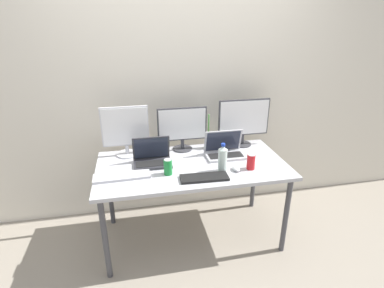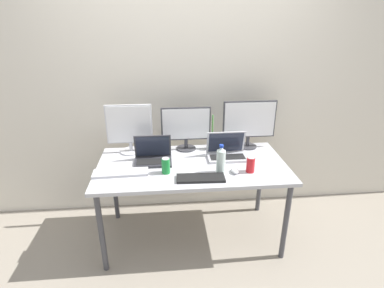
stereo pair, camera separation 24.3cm
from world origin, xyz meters
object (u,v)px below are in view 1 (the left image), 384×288
(keyboard_aux, at_px, (122,176))
(bamboo_vase, at_px, (208,141))
(monitor_right, at_px, (244,120))
(laptop_silver, at_px, (152,158))
(monitor_left, at_px, (125,130))
(keyboard_main, at_px, (204,178))
(soda_can_near_keyboard, at_px, (168,167))
(soda_can_by_laptop, at_px, (251,162))
(work_desk, at_px, (192,170))
(water_bottle, at_px, (223,159))
(mouse_by_keyboard, at_px, (236,168))
(monitor_center, at_px, (182,127))
(laptop_secondary, at_px, (224,150))

(keyboard_aux, height_order, bamboo_vase, bamboo_vase)
(monitor_right, xyz_separation_m, laptop_silver, (-0.88, -0.23, -0.20))
(monitor_left, xyz_separation_m, bamboo_vase, (0.74, -0.00, -0.17))
(monitor_left, xyz_separation_m, keyboard_main, (0.57, -0.56, -0.22))
(soda_can_near_keyboard, relative_size, soda_can_by_laptop, 1.00)
(work_desk, bearing_deg, keyboard_aux, -168.00)
(work_desk, bearing_deg, monitor_right, 29.18)
(monitor_left, distance_m, keyboard_main, 0.83)
(soda_can_by_laptop, bearing_deg, keyboard_main, -168.16)
(soda_can_by_laptop, bearing_deg, keyboard_aux, 176.62)
(keyboard_aux, relative_size, soda_can_near_keyboard, 3.39)
(water_bottle, bearing_deg, soda_can_near_keyboard, 175.29)
(soda_can_near_keyboard, bearing_deg, monitor_left, 125.38)
(keyboard_main, height_order, soda_can_near_keyboard, soda_can_near_keyboard)
(soda_can_near_keyboard, bearing_deg, bamboo_vase, 45.20)
(work_desk, relative_size, keyboard_aux, 3.67)
(monitor_right, distance_m, mouse_by_keyboard, 0.60)
(monitor_left, relative_size, soda_can_by_laptop, 3.50)
(laptop_silver, bearing_deg, keyboard_aux, -141.22)
(water_bottle, height_order, soda_can_by_laptop, water_bottle)
(keyboard_main, xyz_separation_m, soda_can_near_keyboard, (-0.26, 0.13, 0.05))
(water_bottle, bearing_deg, monitor_center, 115.61)
(mouse_by_keyboard, bearing_deg, water_bottle, 172.73)
(laptop_silver, relative_size, bamboo_vase, 0.94)
(monitor_center, distance_m, water_bottle, 0.55)
(monitor_left, xyz_separation_m, water_bottle, (0.74, -0.47, -0.12))
(monitor_left, height_order, laptop_secondary, monitor_left)
(soda_can_near_keyboard, bearing_deg, monitor_center, 67.06)
(monitor_center, height_order, soda_can_near_keyboard, monitor_center)
(monitor_left, height_order, keyboard_aux, monitor_left)
(keyboard_main, bearing_deg, mouse_by_keyboard, 18.51)
(mouse_by_keyboard, bearing_deg, bamboo_vase, 101.13)
(monitor_center, distance_m, bamboo_vase, 0.29)
(monitor_right, bearing_deg, mouse_by_keyboard, -115.29)
(monitor_center, bearing_deg, bamboo_vase, -4.48)
(keyboard_aux, bearing_deg, mouse_by_keyboard, -6.00)
(keyboard_main, relative_size, keyboard_aux, 0.85)
(monitor_center, bearing_deg, monitor_left, -177.87)
(monitor_right, relative_size, laptop_secondary, 1.44)
(monitor_center, height_order, mouse_by_keyboard, monitor_center)
(laptop_silver, distance_m, soda_can_by_laptop, 0.81)
(keyboard_aux, height_order, mouse_by_keyboard, mouse_by_keyboard)
(monitor_left, bearing_deg, mouse_by_keyboard, -29.63)
(soda_can_near_keyboard, relative_size, bamboo_vase, 0.38)
(work_desk, xyz_separation_m, soda_can_by_laptop, (0.45, -0.18, 0.12))
(work_desk, height_order, keyboard_main, keyboard_main)
(mouse_by_keyboard, bearing_deg, keyboard_aux, 174.57)
(monitor_left, height_order, soda_can_near_keyboard, monitor_left)
(laptop_silver, height_order, water_bottle, water_bottle)
(laptop_secondary, xyz_separation_m, water_bottle, (-0.10, -0.28, 0.06))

